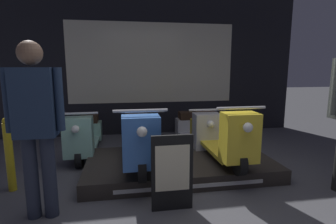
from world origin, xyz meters
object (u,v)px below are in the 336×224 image
at_px(scooter_backrow_2, 196,131).
at_px(person_left_browsing, 35,120).
at_px(scooter_display_right, 220,135).
at_px(price_sign_board, 172,173).
at_px(scooter_backrow_1, 142,133).
at_px(scooter_backrow_0, 85,135).
at_px(street_bollard, 9,155).
at_px(scooter_display_left, 138,139).

height_order(scooter_backrow_2, person_left_browsing, person_left_browsing).
height_order(scooter_display_right, price_sign_board, scooter_display_right).
bearing_deg(scooter_backrow_1, scooter_display_right, -45.97).
relative_size(scooter_display_right, person_left_browsing, 1.03).
height_order(scooter_backrow_0, scooter_backrow_1, same).
distance_m(scooter_backrow_1, street_bollard, 2.09).
bearing_deg(person_left_browsing, scooter_backrow_2, 42.56).
height_order(scooter_display_left, scooter_display_right, same).
bearing_deg(scooter_backrow_0, person_left_browsing, -94.50).
bearing_deg(person_left_browsing, price_sign_board, -4.22).
bearing_deg(price_sign_board, scooter_display_right, 47.92).
distance_m(scooter_display_right, person_left_browsing, 2.36).
relative_size(scooter_backrow_1, street_bollard, 1.96).
xyz_separation_m(scooter_display_left, person_left_browsing, (-0.99, -0.86, 0.47)).
xyz_separation_m(scooter_display_right, scooter_backrow_0, (-2.00, 1.06, -0.19)).
xyz_separation_m(scooter_backrow_0, person_left_browsing, (-0.15, -1.93, 0.66)).
xyz_separation_m(scooter_display_right, street_bollard, (-2.68, -0.21, -0.07)).
height_order(scooter_display_right, scooter_backrow_1, scooter_display_right).
xyz_separation_m(scooter_backrow_1, street_bollard, (-1.65, -1.28, 0.12)).
bearing_deg(street_bollard, person_left_browsing, -50.92).
xyz_separation_m(scooter_display_left, scooter_backrow_1, (0.13, 1.06, -0.19)).
height_order(scooter_display_right, person_left_browsing, person_left_browsing).
bearing_deg(price_sign_board, street_bollard, 157.63).
height_order(scooter_display_right, scooter_backrow_0, scooter_display_right).
bearing_deg(scooter_display_right, street_bollard, -175.45).
relative_size(scooter_backrow_0, person_left_browsing, 1.03).
xyz_separation_m(scooter_display_left, street_bollard, (-1.52, -0.21, -0.07)).
bearing_deg(scooter_display_left, scooter_backrow_0, 128.42).
xyz_separation_m(scooter_backrow_0, scooter_backrow_1, (0.97, 0.00, 0.00)).
relative_size(scooter_backrow_2, price_sign_board, 2.19).
xyz_separation_m(person_left_browsing, price_sign_board, (1.28, -0.09, -0.58)).
relative_size(scooter_backrow_0, scooter_backrow_1, 1.00).
height_order(scooter_backrow_0, price_sign_board, scooter_backrow_0).
height_order(scooter_display_left, scooter_backrow_2, scooter_display_left).
relative_size(scooter_display_right, scooter_backrow_1, 1.00).
distance_m(scooter_display_right, scooter_backrow_0, 2.27).
relative_size(scooter_backrow_1, scooter_backrow_2, 1.00).
height_order(scooter_display_left, scooter_backrow_1, scooter_display_left).
bearing_deg(scooter_display_left, scooter_display_right, 0.00).
bearing_deg(scooter_display_right, scooter_display_left, 180.00).
bearing_deg(scooter_backrow_2, scooter_display_right, -87.14).
relative_size(scooter_backrow_0, street_bollard, 1.96).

